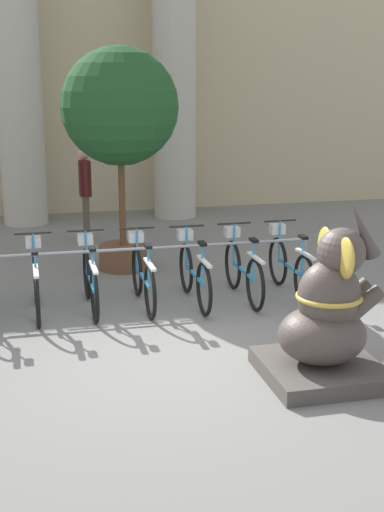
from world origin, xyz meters
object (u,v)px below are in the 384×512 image
Objects in this scene: bicycle_7 at (243,269)px; person_pedestrian at (85,185)px; bicycle_5 at (143,276)px; bicycle_8 at (290,266)px; bicycle_3 at (36,283)px; bicycle_4 at (90,279)px; elephant_statue at (327,320)px; bicycle_6 at (194,273)px; potted_tree at (120,113)px.

person_pedestrian is at bearing 114.04° from bicycle_7.
bicycle_5 is 3.97m from person_pedestrian.
bicycle_7 and bicycle_8 have the same top height.
person_pedestrian is (-2.43, 3.88, 0.62)m from bicycle_8.
bicycle_5 is (1.37, -0.01, 0.00)m from bicycle_3.
bicycle_7 is at bearing -0.70° from bicycle_4.
elephant_statue is at bearing -52.27° from bicycle_4.
bicycle_6 is 1.37m from bicycle_8.
elephant_statue is 6.83m from person_pedestrian.
bicycle_5 is 1.37m from bicycle_7.
bicycle_3 is 3.43m from bicycle_8.
elephant_statue is at bearing -103.57° from bicycle_8.
bicycle_4 is at bearing 127.73° from elephant_statue.
bicycle_6 is 4.12m from person_pedestrian.
bicycle_4 is at bearing 178.32° from bicycle_5.
bicycle_3 is at bearing 179.44° from bicycle_5.
potted_tree is (-1.36, 1.88, 2.00)m from bicycle_7.
bicycle_3 is 2.06m from bicycle_6.
potted_tree is at bearing 125.88° from bicycle_7.
potted_tree is (-1.39, 4.56, 1.80)m from elephant_statue.
bicycle_5 is 2.74m from potted_tree.
bicycle_5 is at bearing -84.54° from person_pedestrian.
person_pedestrian is (-0.37, 3.90, 0.62)m from bicycle_5.
bicycle_3 is at bearing 135.85° from elephant_statue.
person_pedestrian is (1.00, 3.89, 0.62)m from bicycle_3.
elephant_statue is at bearing -62.35° from bicycle_5.
bicycle_8 is 0.94× the size of elephant_statue.
bicycle_3 is 1.00× the size of bicycle_8.
potted_tree is (-2.05, 1.86, 2.00)m from bicycle_8.
bicycle_7 is 1.00× the size of bicycle_8.
potted_tree is (0.01, 1.88, 2.00)m from bicycle_5.
bicycle_5 is at bearing -179.39° from bicycle_8.
bicycle_6 is 0.94× the size of elephant_statue.
elephant_statue reaches higher than bicycle_7.
elephant_statue is 5.09m from potted_tree.
bicycle_3 and bicycle_4 have the same top height.
bicycle_4 is 1.37m from bicycle_6.
bicycle_5 is at bearing -90.27° from potted_tree.
bicycle_7 is at bearing -0.22° from bicycle_5.
bicycle_6 is (2.06, -0.04, 0.00)m from bicycle_3.
bicycle_6 is 2.76m from elephant_statue.
bicycle_8 is at bearing 0.03° from bicycle_4.
bicycle_6 is at bearing -70.44° from potted_tree.
bicycle_5 is at bearing 177.81° from bicycle_6.
bicycle_3 is 0.94× the size of elephant_statue.
person_pedestrian is (-1.06, 3.93, 0.62)m from bicycle_6.
bicycle_7 is 0.94× the size of elephant_statue.
bicycle_3 is 4.06m from person_pedestrian.
person_pedestrian reaches higher than bicycle_6.
potted_tree reaches higher than bicycle_5.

